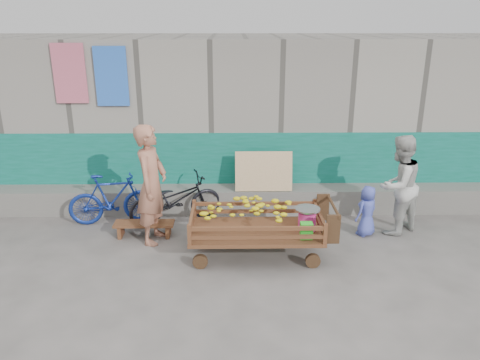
{
  "coord_description": "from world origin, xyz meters",
  "views": [
    {
      "loc": [
        -0.23,
        -5.54,
        3.37
      ],
      "look_at": [
        -0.13,
        1.2,
        1.0
      ],
      "focal_mm": 35.0,
      "sensor_mm": 36.0,
      "label": 1
    }
  ],
  "objects_px": {
    "bicycle_dark": "(176,200)",
    "woman": "(398,185)",
    "bench": "(144,226)",
    "bicycle_blue": "(113,199)",
    "vendor_man": "(152,185)",
    "banana_cart": "(253,219)",
    "child": "(367,211)"
  },
  "relations": [
    {
      "from": "banana_cart",
      "to": "child",
      "type": "distance_m",
      "value": 1.99
    },
    {
      "from": "woman",
      "to": "bicycle_blue",
      "type": "xyz_separation_m",
      "value": [
        -4.69,
        0.41,
        -0.38
      ]
    },
    {
      "from": "bicycle_blue",
      "to": "woman",
      "type": "bearing_deg",
      "value": -104.45
    },
    {
      "from": "bench",
      "to": "banana_cart",
      "type": "bearing_deg",
      "value": -21.91
    },
    {
      "from": "bench",
      "to": "bicycle_blue",
      "type": "relative_size",
      "value": 0.65
    },
    {
      "from": "banana_cart",
      "to": "bicycle_dark",
      "type": "bearing_deg",
      "value": 136.17
    },
    {
      "from": "woman",
      "to": "bicycle_blue",
      "type": "height_order",
      "value": "woman"
    },
    {
      "from": "bench",
      "to": "woman",
      "type": "xyz_separation_m",
      "value": [
        4.08,
        0.11,
        0.64
      ]
    },
    {
      "from": "vendor_man",
      "to": "bicycle_blue",
      "type": "height_order",
      "value": "vendor_man"
    },
    {
      "from": "vendor_man",
      "to": "bicycle_dark",
      "type": "height_order",
      "value": "vendor_man"
    },
    {
      "from": "banana_cart",
      "to": "bicycle_blue",
      "type": "xyz_separation_m",
      "value": [
        -2.34,
        1.22,
        -0.16
      ]
    },
    {
      "from": "vendor_man",
      "to": "bicycle_blue",
      "type": "relative_size",
      "value": 1.27
    },
    {
      "from": "child",
      "to": "bicycle_dark",
      "type": "height_order",
      "value": "bicycle_dark"
    },
    {
      "from": "woman",
      "to": "bench",
      "type": "bearing_deg",
      "value": -33.01
    },
    {
      "from": "bench",
      "to": "woman",
      "type": "distance_m",
      "value": 4.13
    },
    {
      "from": "banana_cart",
      "to": "bicycle_dark",
      "type": "distance_m",
      "value": 1.77
    },
    {
      "from": "child",
      "to": "bicycle_dark",
      "type": "distance_m",
      "value": 3.17
    },
    {
      "from": "woman",
      "to": "bicycle_blue",
      "type": "distance_m",
      "value": 4.72
    },
    {
      "from": "woman",
      "to": "bicycle_dark",
      "type": "distance_m",
      "value": 3.67
    },
    {
      "from": "bench",
      "to": "child",
      "type": "height_order",
      "value": "child"
    },
    {
      "from": "vendor_man",
      "to": "woman",
      "type": "xyz_separation_m",
      "value": [
        3.89,
        0.25,
        -0.12
      ]
    },
    {
      "from": "banana_cart",
      "to": "vendor_man",
      "type": "bearing_deg",
      "value": 160.18
    },
    {
      "from": "vendor_man",
      "to": "child",
      "type": "xyz_separation_m",
      "value": [
        3.39,
        0.14,
        -0.52
      ]
    },
    {
      "from": "vendor_man",
      "to": "woman",
      "type": "distance_m",
      "value": 3.9
    },
    {
      "from": "bicycle_blue",
      "to": "bench",
      "type": "bearing_deg",
      "value": -139.94
    },
    {
      "from": "child",
      "to": "bench",
      "type": "bearing_deg",
      "value": -34.67
    },
    {
      "from": "child",
      "to": "bicycle_blue",
      "type": "bearing_deg",
      "value": -41.75
    },
    {
      "from": "bicycle_dark",
      "to": "woman",
      "type": "bearing_deg",
      "value": -118.31
    },
    {
      "from": "banana_cart",
      "to": "woman",
      "type": "xyz_separation_m",
      "value": [
        2.35,
        0.81,
        0.21
      ]
    },
    {
      "from": "child",
      "to": "woman",
      "type": "bearing_deg",
      "value": 157.84
    },
    {
      "from": "bench",
      "to": "child",
      "type": "bearing_deg",
      "value": -0.01
    },
    {
      "from": "bicycle_blue",
      "to": "child",
      "type": "bearing_deg",
      "value": -106.54
    }
  ]
}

